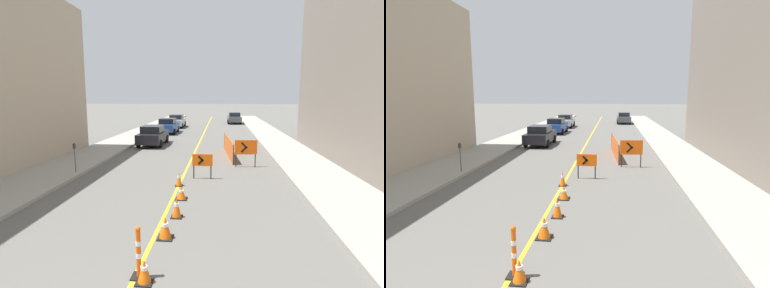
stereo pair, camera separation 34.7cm
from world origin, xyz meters
The scene contains 17 objects.
lane_stripe centered at (0.00, 28.62, 0.00)m, with size 0.12×57.25×0.01m.
sidewalk_left centered at (-6.63, 28.62, 0.08)m, with size 3.18×57.25×0.16m.
sidewalk_right centered at (6.63, 28.62, 0.08)m, with size 3.18×57.25×0.16m.
traffic_cone_second centered at (0.25, 4.50, 0.26)m, with size 0.36×0.36×0.53m.
traffic_cone_third centered at (0.32, 6.53, 0.31)m, with size 0.43×0.43×0.62m.
traffic_cone_fourth centered at (0.42, 8.01, 0.33)m, with size 0.37×0.37×0.67m.
traffic_cone_fifth centered at (0.34, 9.75, 0.25)m, with size 0.44×0.44×0.50m.
traffic_cone_farthest centered at (0.02, 11.44, 0.31)m, with size 0.33×0.33×0.63m.
delineator_post_front centered at (0.09, 4.68, 0.51)m, with size 0.33×0.33×1.18m.
arrow_barricade_primary centered at (0.96, 12.70, 0.85)m, with size 0.96×0.08×1.19m.
arrow_barricade_secondary centered at (3.20, 15.31, 1.07)m, with size 1.24×0.18×1.52m.
safety_mesh_fence centered at (2.31, 18.52, 0.59)m, with size 0.50×5.65×1.19m.
parked_car_curb_near centered at (-3.61, 22.22, 0.80)m, with size 1.93×4.30×1.59m.
parked_car_curb_mid centered at (-3.79, 30.07, 0.80)m, with size 1.95×4.35×1.59m.
parked_car_curb_far centered at (-3.77, 36.21, 0.80)m, with size 1.93×4.30×1.59m.
parked_car_opposite_side centered at (3.68, 42.22, 0.80)m, with size 1.94×4.34×1.59m.
parking_meter_far_curb centered at (-5.39, 12.76, 1.18)m, with size 0.12×0.11×1.47m.
Camera 2 is at (2.17, -1.14, 3.92)m, focal length 28.00 mm.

